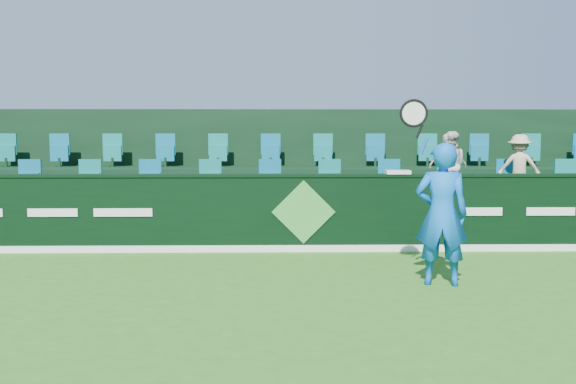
{
  "coord_description": "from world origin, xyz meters",
  "views": [
    {
      "loc": [
        -0.48,
        -7.07,
        2.08
      ],
      "look_at": [
        -0.29,
        2.8,
        1.15
      ],
      "focal_mm": 40.0,
      "sensor_mm": 36.0,
      "label": 1
    }
  ],
  "objects_px": {
    "spectator_middle": "(448,166)",
    "towel": "(398,172)",
    "spectator_left": "(450,165)",
    "spectator_right": "(519,167)",
    "tennis_player": "(441,213)"
  },
  "relations": [
    {
      "from": "spectator_middle",
      "to": "towel",
      "type": "relative_size",
      "value": 2.99
    },
    {
      "from": "spectator_left",
      "to": "towel",
      "type": "xyz_separation_m",
      "value": [
        -1.22,
        -1.12,
        -0.06
      ]
    },
    {
      "from": "spectator_middle",
      "to": "spectator_right",
      "type": "bearing_deg",
      "value": 175.02
    },
    {
      "from": "spectator_middle",
      "to": "spectator_left",
      "type": "bearing_deg",
      "value": 175.02
    },
    {
      "from": "tennis_player",
      "to": "spectator_left",
      "type": "xyz_separation_m",
      "value": [
        1.1,
        3.63,
        0.46
      ]
    },
    {
      "from": "tennis_player",
      "to": "spectator_right",
      "type": "xyz_separation_m",
      "value": [
        2.43,
        3.63,
        0.43
      ]
    },
    {
      "from": "tennis_player",
      "to": "spectator_middle",
      "type": "height_order",
      "value": "tennis_player"
    },
    {
      "from": "towel",
      "to": "spectator_left",
      "type": "bearing_deg",
      "value": 42.63
    },
    {
      "from": "tennis_player",
      "to": "towel",
      "type": "relative_size",
      "value": 6.14
    },
    {
      "from": "tennis_player",
      "to": "spectator_right",
      "type": "distance_m",
      "value": 4.39
    },
    {
      "from": "spectator_left",
      "to": "spectator_right",
      "type": "xyz_separation_m",
      "value": [
        1.33,
        0.0,
        -0.03
      ]
    },
    {
      "from": "spectator_right",
      "to": "towel",
      "type": "relative_size",
      "value": 2.94
    },
    {
      "from": "spectator_left",
      "to": "tennis_player",
      "type": "bearing_deg",
      "value": 89.92
    },
    {
      "from": "spectator_left",
      "to": "towel",
      "type": "distance_m",
      "value": 1.65
    },
    {
      "from": "tennis_player",
      "to": "towel",
      "type": "bearing_deg",
      "value": 92.7
    }
  ]
}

